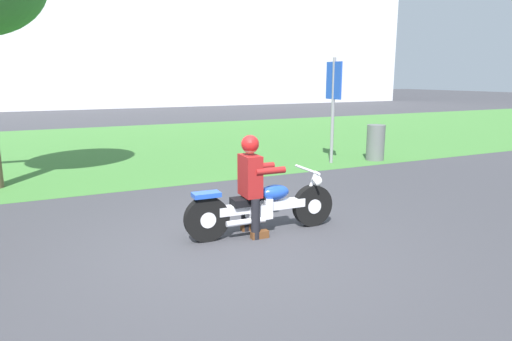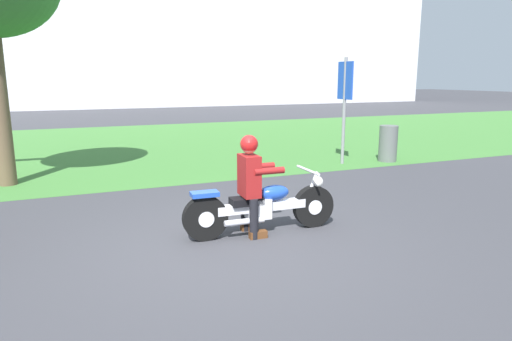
% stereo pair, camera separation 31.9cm
% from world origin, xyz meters
% --- Properties ---
extents(ground, '(120.00, 120.00, 0.00)m').
position_xyz_m(ground, '(0.00, 0.00, 0.00)').
color(ground, '#38383D').
extents(grass_verge, '(60.00, 12.00, 0.01)m').
position_xyz_m(grass_verge, '(0.00, 9.71, 0.00)').
color(grass_verge, '#3D7533').
rests_on(grass_verge, ground).
extents(motorcycle_lead, '(2.21, 0.66, 0.86)m').
position_xyz_m(motorcycle_lead, '(0.61, 0.50, 0.38)').
color(motorcycle_lead, black).
rests_on(motorcycle_lead, ground).
extents(rider_lead, '(0.56, 0.48, 1.38)m').
position_xyz_m(rider_lead, '(0.44, 0.51, 0.80)').
color(rider_lead, black).
rests_on(rider_lead, ground).
extents(trash_can, '(0.47, 0.47, 0.92)m').
position_xyz_m(trash_can, '(5.77, 4.27, 0.46)').
color(trash_can, '#595E5B').
rests_on(trash_can, ground).
extents(sign_banner, '(0.08, 0.60, 2.60)m').
position_xyz_m(sign_banner, '(4.50, 4.42, 1.72)').
color(sign_banner, gray).
rests_on(sign_banner, ground).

